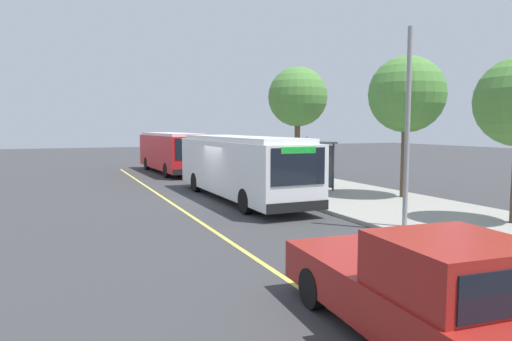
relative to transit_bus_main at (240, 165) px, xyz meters
The scene contains 12 objects.
ground_plane 1.91m from the transit_bus_main, 98.88° to the right, with size 120.00×120.00×0.00m, color #38383A.
sidewalk_curb 5.23m from the transit_bus_main, 91.81° to the left, with size 44.00×6.40×0.15m, color gray.
lane_stripe_center 3.59m from the transit_bus_main, 92.81° to the right, with size 36.00×0.14×0.01m, color #E0D64C.
transit_bus_main is the anchor object (origin of this frame).
transit_bus_second 13.89m from the transit_bus_main, behind, with size 10.38×2.91×2.95m.
pickup_truck 14.90m from the transit_bus_main, 10.62° to the right, with size 5.53×2.39×1.85m.
bus_shelter 4.82m from the transit_bus_main, 107.75° to the left, with size 2.90×1.60×2.48m.
waiting_bench 4.85m from the transit_bus_main, 107.19° to the left, with size 1.60×0.48×0.95m.
route_sign_post 3.11m from the transit_bus_main, 64.43° to the left, with size 0.44×0.08×2.80m.
street_tree_upstreet 8.26m from the transit_bus_main, 65.65° to the left, with size 3.48×3.48×6.46m.
street_tree_downstreet 9.89m from the transit_bus_main, 134.99° to the left, with size 3.81×3.81×7.07m.
utility_pole 8.79m from the transit_bus_main, 17.28° to the left, with size 0.16×0.16×6.40m, color gray.
Camera 1 is at (20.17, -6.79, 3.39)m, focal length 32.50 mm.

